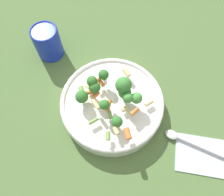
% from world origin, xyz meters
% --- Properties ---
extents(ground_plane, '(3.00, 3.00, 0.00)m').
position_xyz_m(ground_plane, '(0.00, 0.00, 0.00)').
color(ground_plane, '#4C6B38').
extents(bowl, '(0.29, 0.29, 0.05)m').
position_xyz_m(bowl, '(0.00, 0.00, 0.03)').
color(bowl, white).
rests_on(bowl, ground_plane).
extents(pasta_salad, '(0.22, 0.20, 0.07)m').
position_xyz_m(pasta_salad, '(-0.00, 0.00, 0.09)').
color(pasta_salad, '#8CB766').
rests_on(pasta_salad, bowl).
extents(cup, '(0.08, 0.08, 0.10)m').
position_xyz_m(cup, '(0.13, 0.26, 0.05)').
color(cup, '#192DAD').
rests_on(cup, ground_plane).
extents(napkin, '(0.13, 0.17, 0.01)m').
position_xyz_m(napkin, '(-0.05, -0.28, 0.00)').
color(napkin, '#B2BCC6').
rests_on(napkin, ground_plane).
extents(spoon, '(0.04, 0.18, 0.01)m').
position_xyz_m(spoon, '(-0.03, -0.22, 0.01)').
color(spoon, silver).
rests_on(spoon, napkin).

